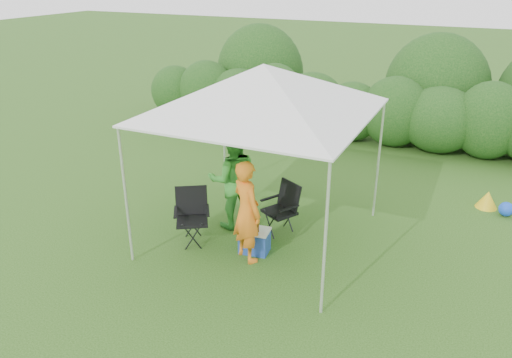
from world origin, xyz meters
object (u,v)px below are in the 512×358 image
at_px(chair_left, 192,212).
at_px(woman, 233,179).
at_px(man, 247,211).
at_px(canopy, 263,89).
at_px(chair_right, 283,205).
at_px(cooler, 255,241).

distance_m(chair_left, woman, 0.89).
bearing_deg(man, canopy, -52.94).
xyz_separation_m(chair_right, man, (-0.18, -1.01, 0.31)).
bearing_deg(woman, canopy, 134.19).
height_order(chair_right, cooler, chair_right).
relative_size(chair_left, man, 0.56).
distance_m(canopy, chair_left, 2.27).
height_order(woman, cooler, woman).
bearing_deg(cooler, chair_right, 72.15).
distance_m(chair_right, man, 1.07).
xyz_separation_m(canopy, chair_left, (-0.97, -0.60, -1.96)).
xyz_separation_m(woman, cooler, (0.70, -0.64, -0.66)).
xyz_separation_m(chair_left, cooler, (1.06, 0.09, -0.31)).
bearing_deg(chair_left, man, -38.07).
bearing_deg(chair_left, canopy, 0.03).
distance_m(chair_left, man, 1.08).
height_order(man, cooler, man).
relative_size(chair_right, man, 0.54).
relative_size(man, woman, 0.93).
relative_size(canopy, chair_left, 3.47).
bearing_deg(woman, chair_left, 29.55).
bearing_deg(chair_right, woman, -139.72).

